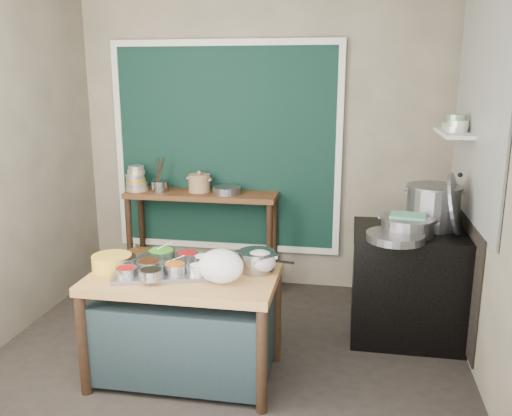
% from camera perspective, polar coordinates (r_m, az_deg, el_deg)
% --- Properties ---
extents(floor, '(3.50, 3.00, 0.02)m').
position_cam_1_polar(floor, '(4.23, -2.89, -15.19)').
color(floor, black).
rests_on(floor, ground).
extents(back_wall, '(3.50, 0.02, 2.80)m').
position_cam_1_polar(back_wall, '(5.22, 0.66, 6.80)').
color(back_wall, gray).
rests_on(back_wall, floor).
extents(right_wall, '(0.02, 3.00, 2.80)m').
position_cam_1_polar(right_wall, '(3.76, 23.95, 2.83)').
color(right_wall, gray).
rests_on(right_wall, floor).
extents(curtain_panel, '(2.10, 0.02, 1.90)m').
position_cam_1_polar(curtain_panel, '(5.25, -3.20, 6.28)').
color(curtain_panel, black).
rests_on(curtain_panel, back_wall).
extents(curtain_frame, '(2.22, 0.03, 2.02)m').
position_cam_1_polar(curtain_frame, '(5.24, -3.23, 6.27)').
color(curtain_frame, beige).
rests_on(curtain_frame, back_wall).
extents(tile_panel, '(0.02, 1.70, 1.70)m').
position_cam_1_polar(tile_panel, '(4.24, 22.51, 10.24)').
color(tile_panel, '#B2B2AA').
rests_on(tile_panel, right_wall).
extents(soot_patch, '(0.01, 1.30, 1.30)m').
position_cam_1_polar(soot_patch, '(4.54, 20.97, -4.28)').
color(soot_patch, black).
rests_on(soot_patch, right_wall).
extents(wall_shelf, '(0.22, 0.70, 0.03)m').
position_cam_1_polar(wall_shelf, '(4.54, 20.13, 7.43)').
color(wall_shelf, beige).
rests_on(wall_shelf, right_wall).
extents(prep_table, '(1.25, 0.72, 0.75)m').
position_cam_1_polar(prep_table, '(3.81, -7.49, -12.22)').
color(prep_table, olive).
rests_on(prep_table, floor).
extents(back_counter, '(1.45, 0.40, 0.95)m').
position_cam_1_polar(back_counter, '(5.31, -5.65, -3.36)').
color(back_counter, brown).
rests_on(back_counter, floor).
extents(stove_block, '(0.90, 0.68, 0.85)m').
position_cam_1_polar(stove_block, '(4.48, 15.95, -7.86)').
color(stove_block, black).
rests_on(stove_block, floor).
extents(stove_top, '(0.92, 0.69, 0.03)m').
position_cam_1_polar(stove_top, '(4.34, 16.34, -2.45)').
color(stove_top, black).
rests_on(stove_top, stove_block).
extents(condiment_tray, '(0.72, 0.60, 0.03)m').
position_cam_1_polar(condiment_tray, '(3.72, -9.88, -6.45)').
color(condiment_tray, gray).
rests_on(condiment_tray, prep_table).
extents(condiment_bowls, '(0.67, 0.52, 0.08)m').
position_cam_1_polar(condiment_bowls, '(3.73, -10.24, -5.66)').
color(condiment_bowls, gray).
rests_on(condiment_bowls, condiment_tray).
extents(yellow_basin, '(0.28, 0.28, 0.10)m').
position_cam_1_polar(yellow_basin, '(3.82, -14.91, -5.57)').
color(yellow_basin, gold).
rests_on(yellow_basin, prep_table).
extents(saucepan, '(0.29, 0.29, 0.14)m').
position_cam_1_polar(saucepan, '(3.67, 0.08, -5.61)').
color(saucepan, gray).
rests_on(saucepan, prep_table).
extents(plastic_bag_a, '(0.35, 0.32, 0.22)m').
position_cam_1_polar(plastic_bag_a, '(3.47, -3.72, -6.12)').
color(plastic_bag_a, white).
rests_on(plastic_bag_a, prep_table).
extents(plastic_bag_b, '(0.26, 0.24, 0.16)m').
position_cam_1_polar(plastic_bag_b, '(3.63, 0.42, -5.65)').
color(plastic_bag_b, white).
rests_on(plastic_bag_b, prep_table).
extents(bowl_stack, '(0.22, 0.22, 0.24)m').
position_cam_1_polar(bowl_stack, '(5.35, -12.53, 2.92)').
color(bowl_stack, tan).
rests_on(bowl_stack, back_counter).
extents(utensil_cup, '(0.22, 0.22, 0.10)m').
position_cam_1_polar(utensil_cup, '(5.28, -10.05, 2.28)').
color(utensil_cup, gray).
rests_on(utensil_cup, back_counter).
extents(ceramic_crock, '(0.27, 0.27, 0.15)m').
position_cam_1_polar(ceramic_crock, '(5.21, -5.98, 2.52)').
color(ceramic_crock, '#8C6E4C').
rests_on(ceramic_crock, back_counter).
extents(wide_bowl, '(0.33, 0.33, 0.07)m').
position_cam_1_polar(wide_bowl, '(5.10, -3.08, 1.87)').
color(wide_bowl, gray).
rests_on(wide_bowl, back_counter).
extents(stock_pot, '(0.49, 0.49, 0.33)m').
position_cam_1_polar(stock_pot, '(4.41, 18.13, 0.13)').
color(stock_pot, gray).
rests_on(stock_pot, stove_top).
extents(pot_lid, '(0.24, 0.49, 0.46)m').
position_cam_1_polar(pot_lid, '(4.27, 20.19, 0.39)').
color(pot_lid, gray).
rests_on(pot_lid, stove_top).
extents(steamer, '(0.51, 0.51, 0.13)m').
position_cam_1_polar(steamer, '(4.19, 15.65, -1.80)').
color(steamer, gray).
rests_on(steamer, stove_top).
extents(green_cloth, '(0.28, 0.23, 0.02)m').
position_cam_1_polar(green_cloth, '(4.17, 15.72, -0.79)').
color(green_cloth, '#4D8A79').
rests_on(green_cloth, steamer).
extents(shallow_pan, '(0.54, 0.54, 0.05)m').
position_cam_1_polar(shallow_pan, '(4.03, 14.45, -2.97)').
color(shallow_pan, gray).
rests_on(shallow_pan, stove_top).
extents(shelf_bowl_stack, '(0.17, 0.17, 0.13)m').
position_cam_1_polar(shelf_bowl_stack, '(4.45, 20.40, 8.31)').
color(shelf_bowl_stack, silver).
rests_on(shelf_bowl_stack, wall_shelf).
extents(shelf_bowl_green, '(0.17, 0.17, 0.05)m').
position_cam_1_polar(shelf_bowl_green, '(4.68, 19.87, 8.14)').
color(shelf_bowl_green, gray).
rests_on(shelf_bowl_green, wall_shelf).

